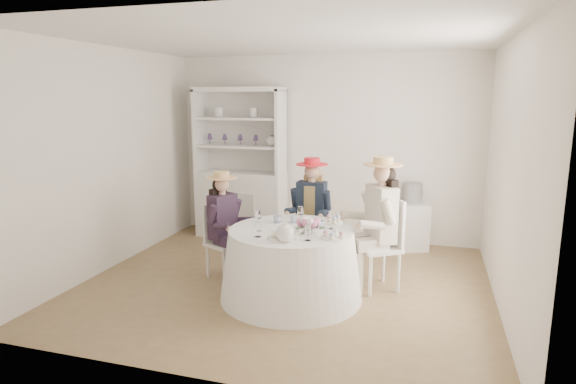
# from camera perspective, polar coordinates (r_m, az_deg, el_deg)

# --- Properties ---
(ground) EXTENTS (4.50, 4.50, 0.00)m
(ground) POSITION_cam_1_polar(r_m,az_deg,el_deg) (5.60, -0.30, -10.79)
(ground) COLOR brown
(ground) RESTS_ON ground
(ceiling) EXTENTS (4.50, 4.50, 0.00)m
(ceiling) POSITION_cam_1_polar(r_m,az_deg,el_deg) (5.23, -0.33, 17.82)
(ceiling) COLOR white
(ceiling) RESTS_ON wall_back
(wall_back) EXTENTS (4.50, 0.00, 4.50)m
(wall_back) POSITION_cam_1_polar(r_m,az_deg,el_deg) (7.17, 4.35, 5.19)
(wall_back) COLOR white
(wall_back) RESTS_ON ground
(wall_front) EXTENTS (4.50, 0.00, 4.50)m
(wall_front) POSITION_cam_1_polar(r_m,az_deg,el_deg) (3.41, -10.11, -1.65)
(wall_front) COLOR white
(wall_front) RESTS_ON ground
(wall_left) EXTENTS (0.00, 4.50, 4.50)m
(wall_left) POSITION_cam_1_polar(r_m,az_deg,el_deg) (6.28, -20.42, 3.66)
(wall_left) COLOR white
(wall_left) RESTS_ON ground
(wall_right) EXTENTS (0.00, 4.50, 4.50)m
(wall_right) POSITION_cam_1_polar(r_m,az_deg,el_deg) (5.08, 24.78, 1.70)
(wall_right) COLOR white
(wall_right) RESTS_ON ground
(tea_table) EXTENTS (1.50, 1.50, 0.75)m
(tea_table) POSITION_cam_1_polar(r_m,az_deg,el_deg) (5.12, 0.37, -8.51)
(tea_table) COLOR white
(tea_table) RESTS_ON ground
(hutch) EXTENTS (1.43, 0.76, 2.24)m
(hutch) POSITION_cam_1_polar(r_m,az_deg,el_deg) (7.31, -5.52, 0.90)
(hutch) COLOR silver
(hutch) RESTS_ON ground
(side_table) EXTENTS (0.55, 0.55, 0.66)m
(side_table) POSITION_cam_1_polar(r_m,az_deg,el_deg) (6.95, 14.29, -3.89)
(side_table) COLOR silver
(side_table) RESTS_ON ground
(hatbox) EXTENTS (0.33, 0.33, 0.28)m
(hatbox) POSITION_cam_1_polar(r_m,az_deg,el_deg) (6.85, 14.48, -0.11)
(hatbox) COLOR black
(hatbox) RESTS_ON side_table
(guest_left) EXTENTS (0.53, 0.48, 1.26)m
(guest_left) POSITION_cam_1_polar(r_m,az_deg,el_deg) (5.64, -7.59, -3.13)
(guest_left) COLOR silver
(guest_left) RESTS_ON ground
(guest_mid) EXTENTS (0.50, 0.52, 1.37)m
(guest_mid) POSITION_cam_1_polar(r_m,az_deg,el_deg) (5.92, 2.75, -1.70)
(guest_mid) COLOR silver
(guest_mid) RESTS_ON ground
(guest_right) EXTENTS (0.63, 0.60, 1.48)m
(guest_right) POSITION_cam_1_polar(r_m,az_deg,el_deg) (5.29, 10.72, -2.82)
(guest_right) COLOR silver
(guest_right) RESTS_ON ground
(spare_chair) EXTENTS (0.44, 0.44, 0.86)m
(spare_chair) POSITION_cam_1_polar(r_m,az_deg,el_deg) (6.49, -4.66, -3.45)
(spare_chair) COLOR silver
(spare_chair) RESTS_ON ground
(teacup_a) EXTENTS (0.11, 0.11, 0.07)m
(teacup_a) POSITION_cam_1_polar(r_m,az_deg,el_deg) (5.25, -1.24, -3.31)
(teacup_a) COLOR white
(teacup_a) RESTS_ON tea_table
(teacup_b) EXTENTS (0.10, 0.10, 0.07)m
(teacup_b) POSITION_cam_1_polar(r_m,az_deg,el_deg) (5.25, 0.66, -3.29)
(teacup_b) COLOR white
(teacup_b) RESTS_ON tea_table
(teacup_c) EXTENTS (0.11, 0.11, 0.07)m
(teacup_c) POSITION_cam_1_polar(r_m,az_deg,el_deg) (5.05, 3.88, -3.91)
(teacup_c) COLOR white
(teacup_c) RESTS_ON tea_table
(flower_bowl) EXTENTS (0.29, 0.29, 0.06)m
(flower_bowl) POSITION_cam_1_polar(r_m,az_deg,el_deg) (4.90, 2.43, -4.46)
(flower_bowl) COLOR white
(flower_bowl) RESTS_ON tea_table
(flower_arrangement) EXTENTS (0.21, 0.21, 0.08)m
(flower_arrangement) POSITION_cam_1_polar(r_m,az_deg,el_deg) (4.88, 2.59, -3.64)
(flower_arrangement) COLOR pink
(flower_arrangement) RESTS_ON tea_table
(table_teapot) EXTENTS (0.25, 0.18, 0.19)m
(table_teapot) POSITION_cam_1_polar(r_m,az_deg,el_deg) (4.57, -0.27, -4.93)
(table_teapot) COLOR white
(table_teapot) RESTS_ON tea_table
(sandwich_plate) EXTENTS (0.29, 0.29, 0.06)m
(sandwich_plate) POSITION_cam_1_polar(r_m,az_deg,el_deg) (4.69, -0.72, -5.33)
(sandwich_plate) COLOR white
(sandwich_plate) RESTS_ON tea_table
(cupcake_stand) EXTENTS (0.24, 0.24, 0.22)m
(cupcake_stand) POSITION_cam_1_polar(r_m,az_deg,el_deg) (4.70, 5.40, -4.51)
(cupcake_stand) COLOR white
(cupcake_stand) RESTS_ON tea_table
(stemware_set) EXTENTS (0.89, 0.86, 0.15)m
(stemware_set) POSITION_cam_1_polar(r_m,az_deg,el_deg) (4.99, 0.37, -3.62)
(stemware_set) COLOR white
(stemware_set) RESTS_ON tea_table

